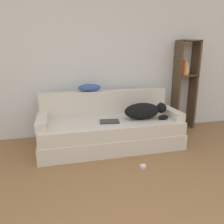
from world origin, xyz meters
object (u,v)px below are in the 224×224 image
(dog, at_px, (144,111))
(bookshelf, at_px, (185,81))
(laptop, at_px, (109,121))
(throw_pillow, at_px, (89,88))
(power_adapter, at_px, (143,166))
(couch, at_px, (110,133))

(dog, xyz_separation_m, bookshelf, (1.03, 0.58, 0.36))
(dog, relative_size, laptop, 2.20)
(throw_pillow, height_order, power_adapter, throw_pillow)
(dog, bearing_deg, power_adapter, -112.32)
(couch, distance_m, power_adapter, 0.82)
(power_adapter, bearing_deg, dog, 67.68)
(bookshelf, bearing_deg, laptop, -158.75)
(laptop, relative_size, throw_pillow, 0.84)
(dog, xyz_separation_m, throw_pillow, (-0.78, 0.44, 0.32))
(laptop, bearing_deg, power_adapter, -58.72)
(dog, distance_m, laptop, 0.58)
(couch, bearing_deg, power_adapter, -72.65)
(laptop, bearing_deg, throw_pillow, 122.72)
(laptop, xyz_separation_m, bookshelf, (1.59, 0.62, 0.48))
(couch, distance_m, dog, 0.63)
(couch, xyz_separation_m, power_adapter, (0.24, -0.76, -0.19))
(bookshelf, xyz_separation_m, power_adapter, (-1.32, -1.28, -0.89))
(couch, bearing_deg, dog, -6.79)
(bookshelf, bearing_deg, couch, -161.46)
(laptop, height_order, throw_pillow, throw_pillow)
(couch, height_order, dog, dog)
(couch, relative_size, throw_pillow, 5.77)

